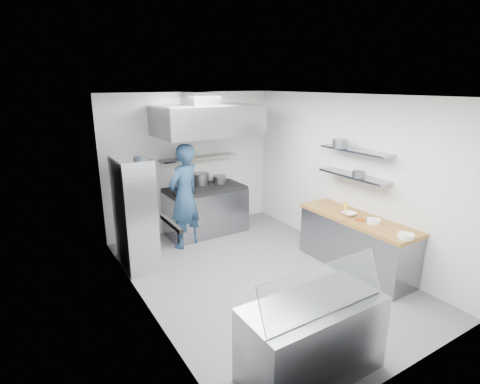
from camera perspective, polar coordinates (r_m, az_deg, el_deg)
floor at (r=6.14m, az=3.02°, el=-12.64°), size 5.00×5.00×0.00m
ceiling at (r=5.38m, az=3.47°, el=14.48°), size 5.00×5.00×0.00m
wall_back at (r=7.72m, az=-7.45°, el=4.44°), size 3.60×2.80×0.02m
wall_front at (r=3.95m, az=24.66°, el=-8.68°), size 3.60×2.80×0.02m
wall_left at (r=4.84m, az=-14.56°, el=-3.13°), size 2.80×5.00×0.02m
wall_right at (r=6.76m, az=15.87°, el=2.26°), size 2.80×5.00×0.02m
gas_range at (r=7.66m, az=-5.27°, el=-2.96°), size 1.60×0.80×0.90m
cooktop at (r=7.52m, az=-5.36°, el=0.50°), size 1.57×0.78×0.06m
stock_pot_left at (r=7.21m, az=-8.86°, el=0.75°), size 0.28×0.28×0.20m
stock_pot_mid at (r=7.72m, az=-6.13°, el=2.05°), size 0.37×0.37×0.24m
stock_pot_right at (r=7.79m, az=-3.13°, el=1.94°), size 0.27×0.27×0.16m
over_range_shelf at (r=7.59m, az=-6.29°, el=5.21°), size 1.60×0.30×0.04m
shelf_pot_a at (r=7.32m, az=-7.95°, el=5.61°), size 0.27×0.27×0.18m
extractor_hood at (r=7.11m, az=-5.02°, el=10.85°), size 1.90×1.15×0.55m
hood_duct at (r=7.29m, az=-5.92°, el=13.95°), size 0.55×0.55×0.24m
red_firebox at (r=7.25m, az=-16.29°, el=3.31°), size 0.22×0.10×0.26m
chef at (r=6.91m, az=-8.48°, el=-0.69°), size 0.84×0.71×1.94m
wire_rack at (r=6.35m, az=-15.79°, el=-3.12°), size 0.50×0.90×1.85m
rack_bin_a at (r=6.10m, az=-14.86°, el=-5.08°), size 0.16×0.20×0.18m
rack_bin_b at (r=6.12m, az=-15.73°, el=-0.14°), size 0.14×0.18×0.16m
rack_jar at (r=5.92m, az=-15.34°, el=4.33°), size 0.12×0.12×0.18m
knife_strip at (r=4.00m, az=-10.45°, el=-4.76°), size 0.04×0.55×0.05m
prep_counter_base at (r=6.46m, az=17.16°, el=-7.69°), size 0.62×2.00×0.84m
prep_counter_top at (r=6.30m, az=17.50°, el=-3.94°), size 0.65×2.04×0.06m
plate_stack_a at (r=5.70m, az=23.95°, el=-6.13°), size 0.22×0.22×0.06m
plate_stack_b at (r=6.10m, az=19.72°, el=-4.20°), size 0.21×0.21×0.06m
copper_pan at (r=6.14m, az=17.90°, el=-3.92°), size 0.15×0.15×0.06m
squeeze_bottle at (r=6.44m, az=15.77°, el=-2.23°), size 0.06×0.06×0.18m
mixing_bowl at (r=6.32m, az=16.28°, el=-3.23°), size 0.24×0.24×0.05m
wall_shelf_lower at (r=6.43m, az=16.92°, el=2.38°), size 0.30×1.30×0.04m
wall_shelf_upper at (r=6.34m, az=17.23°, el=6.06°), size 0.30×1.30×0.04m
shelf_pot_c at (r=6.24m, az=17.64°, el=2.57°), size 0.21×0.21×0.10m
shelf_pot_d at (r=6.41m, az=15.00°, el=7.16°), size 0.25×0.25×0.14m
display_case at (r=4.21m, az=10.88°, el=-21.15°), size 1.50×0.70×0.85m
display_glass at (r=3.79m, az=12.66°, el=-14.22°), size 1.47×0.19×0.42m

